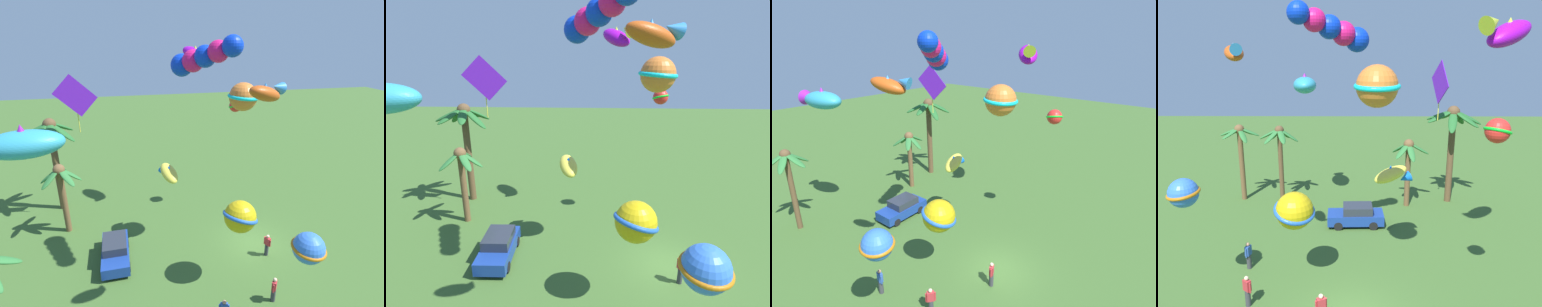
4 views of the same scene
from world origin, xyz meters
The scene contains 18 objects.
ground_plane centered at (0.00, 0.00, 0.00)m, with size 120.00×120.00×0.00m, color #3D6028.
palm_tree_0 centered at (7.88, 14.14, 5.98)m, with size 4.46×4.20×7.92m.
palm_tree_1 centered at (4.32, 13.12, 3.94)m, with size 2.96×3.00×5.47m.
palm_tree_3 centered at (-5.91, 14.18, 4.70)m, with size 3.21×3.13×6.32m.
parked_car_0 centered at (0.25, 9.54, 0.75)m, with size 3.95×1.83×1.51m.
spectator_0 centered at (-4.94, 0.90, 0.81)m, with size 0.45×0.41×1.59m.
spectator_1 centered at (-1.34, -0.37, 0.81)m, with size 0.51×0.37×1.59m.
spectator_2 centered at (-5.79, 4.05, 0.81)m, with size 0.32×0.53×1.59m.
kite_fish_0 centered at (-3.50, 12.58, 9.63)m, with size 2.09×3.80×1.49m.
kite_fish_1 centered at (6.70, 2.67, 12.55)m, with size 3.14×2.56×1.79m.
kite_ball_2 centered at (1.01, 1.04, 10.33)m, with size 2.12×2.13×1.76m.
kite_ball_3 centered at (-2.79, 2.28, 4.30)m, with size 2.80×2.79×1.84m.
kite_ball_4 centered at (-7.51, 1.13, 5.64)m, with size 2.06×2.06×1.33m.
kite_tube_5 centered at (-0.92, 4.15, 12.80)m, with size 3.75×3.07×2.17m.
kite_ball_6 centered at (5.58, -0.18, 8.74)m, with size 1.51×1.51×0.98m.
kite_diamond_7 centered at (6.07, 11.62, 9.82)m, with size 0.54×2.99×4.20m.
kite_fish_8 centered at (-5.19, 2.50, 11.70)m, with size 1.44×2.04×1.01m.
kite_fish_9 centered at (2.29, 5.65, 5.04)m, with size 2.50×1.54×1.39m.
Camera 3 is at (-13.32, -8.41, 13.55)m, focal length 29.12 mm.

